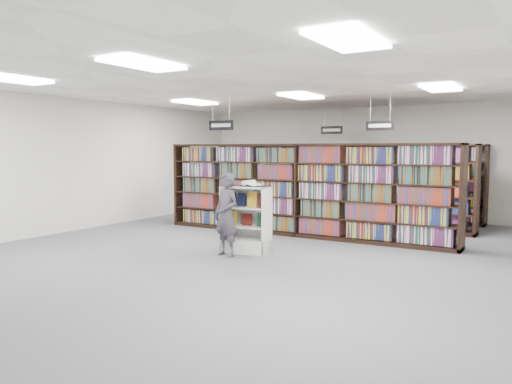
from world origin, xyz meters
The scene contains 19 objects.
floor centered at (0.00, 0.00, 0.00)m, with size 12.00×12.00×0.00m, color #57575C.
ceiling centered at (0.00, 0.00, 3.20)m, with size 10.00×12.00×0.10m, color white.
wall_back centered at (0.00, 6.00, 1.60)m, with size 10.00×0.10×3.20m, color silver.
wall_left centered at (-5.00, 0.00, 1.60)m, with size 0.10×12.00×3.20m, color silver.
bookshelf_row_near centered at (0.00, 2.00, 1.05)m, with size 7.00×0.60×2.10m.
bookshelf_row_mid centered at (0.00, 4.00, 1.05)m, with size 7.00×0.60×2.10m.
bookshelf_row_far centered at (0.00, 5.70, 1.05)m, with size 7.00×0.60×2.10m.
aisle_sign_left centered at (-1.50, 1.00, 2.53)m, with size 0.65×0.02×0.80m.
aisle_sign_right centered at (1.50, 3.00, 2.53)m, with size 0.65×0.02×0.80m.
aisle_sign_center centered at (-0.50, 5.00, 2.53)m, with size 0.65×0.02×0.80m.
troffer_front_left centered at (-3.00, -3.00, 3.16)m, with size 0.60×1.20×0.04m, color white.
troffer_front_center centered at (0.00, -3.00, 3.16)m, with size 0.60×1.20×0.04m, color white.
troffer_front_right centered at (3.00, -3.00, 3.16)m, with size 0.60×1.20×0.04m, color white.
troffer_back_left centered at (-3.00, 2.00, 3.16)m, with size 0.60×1.20×0.04m, color white.
troffer_back_center centered at (0.00, 2.00, 3.16)m, with size 0.60×1.20×0.04m, color white.
troffer_back_right centered at (3.00, 2.00, 3.16)m, with size 0.60×1.20×0.04m, color white.
endcap_display centered at (-0.06, -0.22, 0.44)m, with size 0.96×0.57×1.28m.
open_book centered at (-0.02, -0.17, 1.31)m, with size 0.69×0.41×0.13m.
shopper centered at (-0.20, -0.70, 0.77)m, with size 0.56×0.37×1.54m, color #48444E.
Camera 1 is at (4.99, -8.23, 1.99)m, focal length 35.00 mm.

